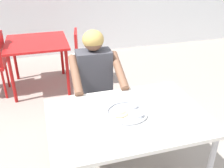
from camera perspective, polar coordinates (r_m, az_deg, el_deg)
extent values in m
cube|color=silver|center=(1.98, 3.47, -7.26)|extent=(1.20, 0.83, 0.03)
cylinder|color=#B2B2B7|center=(2.40, -12.16, -11.71)|extent=(0.04, 0.04, 0.70)
cylinder|color=#B2B2B7|center=(2.64, 11.84, -7.64)|extent=(0.04, 0.04, 0.70)
cylinder|color=#B7BABF|center=(1.99, 3.36, -6.52)|extent=(0.32, 0.32, 0.01)
torus|color=#B7BABF|center=(1.98, 3.37, -6.26)|extent=(0.32, 0.32, 0.01)
cylinder|color=#B2B5BA|center=(1.95, 5.98, -6.81)|extent=(0.07, 0.07, 0.02)
cylinder|color=maroon|center=(1.95, 5.99, -6.70)|extent=(0.06, 0.06, 0.01)
cylinder|color=#B2B5BA|center=(2.05, 4.69, -4.91)|extent=(0.07, 0.07, 0.02)
cylinder|color=#9E4714|center=(2.05, 4.69, -4.80)|extent=(0.06, 0.06, 0.01)
ellipsoid|color=#DBB77A|center=(1.97, 1.83, -6.56)|extent=(0.14, 0.13, 0.01)
ellipsoid|color=tan|center=(1.97, 1.70, -6.15)|extent=(0.10, 0.08, 0.01)
cube|color=silver|center=(2.77, -3.96, -2.97)|extent=(0.40, 0.42, 0.04)
cube|color=silver|center=(2.83, -4.83, 2.92)|extent=(0.37, 0.05, 0.42)
cylinder|color=silver|center=(2.79, -0.05, -8.34)|extent=(0.03, 0.03, 0.43)
cylinder|color=silver|center=(2.75, -6.34, -9.21)|extent=(0.03, 0.03, 0.43)
cylinder|color=silver|center=(3.06, -1.58, -4.87)|extent=(0.03, 0.03, 0.43)
cylinder|color=silver|center=(3.02, -7.29, -5.60)|extent=(0.03, 0.03, 0.43)
cylinder|color=#2C2C2C|center=(2.56, 1.53, -11.63)|extent=(0.10, 0.10, 0.46)
cylinder|color=#2C2C2C|center=(2.56, 0.39, -4.17)|extent=(0.13, 0.40, 0.12)
cylinder|color=#2C2C2C|center=(2.51, -5.23, -12.66)|extent=(0.10, 0.10, 0.46)
cylinder|color=#2C2C2C|center=(2.51, -6.27, -5.03)|extent=(0.13, 0.40, 0.12)
cube|color=#3F3F47|center=(2.59, -3.94, 2.24)|extent=(0.35, 0.21, 0.49)
cylinder|color=brown|center=(2.43, 1.55, 3.08)|extent=(0.09, 0.46, 0.25)
cylinder|color=brown|center=(2.36, -8.07, 2.04)|extent=(0.09, 0.46, 0.25)
sphere|color=brown|center=(2.47, -4.19, 9.46)|extent=(0.19, 0.19, 0.19)
ellipsoid|color=tan|center=(2.46, -4.20, 9.78)|extent=(0.21, 0.20, 0.18)
cube|color=red|center=(3.82, -16.32, 8.82)|extent=(0.84, 0.86, 0.03)
cylinder|color=#A31414|center=(3.63, -21.11, 0.94)|extent=(0.04, 0.04, 0.68)
cylinder|color=#A31414|center=(3.62, -9.75, 2.39)|extent=(0.04, 0.04, 0.68)
cylinder|color=#A31414|center=(4.31, -20.61, 5.16)|extent=(0.04, 0.04, 0.68)
cylinder|color=#A31414|center=(4.30, -11.02, 6.39)|extent=(0.04, 0.04, 0.68)
cube|color=red|center=(3.82, -23.20, 7.13)|extent=(0.05, 0.41, 0.41)
cylinder|color=red|center=(3.83, -22.66, -0.11)|extent=(0.03, 0.03, 0.42)
cylinder|color=red|center=(4.14, -22.12, 2.03)|extent=(0.03, 0.03, 0.42)
cube|color=red|center=(3.95, -4.81, 6.02)|extent=(0.49, 0.45, 0.04)
cube|color=red|center=(3.88, -7.90, 8.78)|extent=(0.10, 0.37, 0.39)
cylinder|color=red|center=(4.18, -2.38, 4.13)|extent=(0.03, 0.03, 0.40)
cylinder|color=red|center=(3.90, -2.05, 2.36)|extent=(0.03, 0.03, 0.40)
cylinder|color=red|center=(4.17, -7.16, 3.89)|extent=(0.03, 0.03, 0.40)
cylinder|color=red|center=(3.89, -7.16, 2.10)|extent=(0.03, 0.03, 0.40)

